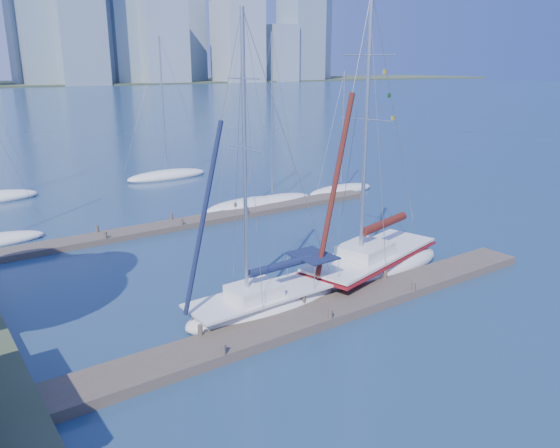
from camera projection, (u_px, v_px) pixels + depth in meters
ground at (316, 319)px, 23.16m from camera, size 700.00×700.00×0.00m
near_dock at (316, 315)px, 23.11m from camera, size 26.00×2.00×0.40m
far_dock at (190, 222)px, 36.77m from camera, size 30.00×1.80×0.36m
sailboat_navy at (264, 289)px, 23.54m from camera, size 7.61×2.66×12.96m
sailboat_maroon at (371, 254)px, 28.06m from camera, size 9.79×5.24×14.21m
bg_boat_3 at (247, 205)px, 40.96m from camera, size 7.09×4.58×14.55m
bg_boat_4 at (272, 201)px, 42.21m from camera, size 7.30×4.49×12.97m
bg_boat_5 at (341, 190)px, 46.03m from camera, size 6.83×3.46×10.26m
bg_boat_7 at (167, 175)px, 51.83m from camera, size 8.13×3.64×13.17m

